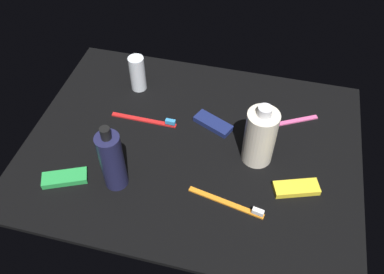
{
  "coord_description": "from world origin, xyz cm",
  "views": [
    {
      "loc": [
        -15.75,
        63.76,
        77.75
      ],
      "look_at": [
        0.0,
        0.0,
        3.0
      ],
      "focal_mm": 37.42,
      "sensor_mm": 36.0,
      "label": 1
    }
  ],
  "objects_px": {
    "lotion_bottle": "(112,160)",
    "toothbrush_red": "(148,120)",
    "snack_bar_yellow": "(296,188)",
    "bodywash_bottle": "(260,136)",
    "deodorant_stick": "(137,73)",
    "snack_bar_green": "(65,178)",
    "toothbrush_pink": "(282,122)",
    "snack_bar_navy": "(213,123)",
    "toothbrush_orange": "(230,203)"
  },
  "relations": [
    {
      "from": "lotion_bottle",
      "to": "toothbrush_orange",
      "type": "height_order",
      "value": "lotion_bottle"
    },
    {
      "from": "bodywash_bottle",
      "to": "toothbrush_pink",
      "type": "distance_m",
      "value": 0.15
    },
    {
      "from": "bodywash_bottle",
      "to": "toothbrush_orange",
      "type": "relative_size",
      "value": 0.95
    },
    {
      "from": "toothbrush_red",
      "to": "snack_bar_yellow",
      "type": "bearing_deg",
      "value": 162.41
    },
    {
      "from": "lotion_bottle",
      "to": "snack_bar_navy",
      "type": "distance_m",
      "value": 0.3
    },
    {
      "from": "toothbrush_orange",
      "to": "bodywash_bottle",
      "type": "bearing_deg",
      "value": -103.72
    },
    {
      "from": "snack_bar_yellow",
      "to": "snack_bar_green",
      "type": "bearing_deg",
      "value": -8.47
    },
    {
      "from": "toothbrush_orange",
      "to": "toothbrush_pink",
      "type": "bearing_deg",
      "value": -107.63
    },
    {
      "from": "lotion_bottle",
      "to": "toothbrush_pink",
      "type": "relative_size",
      "value": 1.12
    },
    {
      "from": "bodywash_bottle",
      "to": "snack_bar_green",
      "type": "xyz_separation_m",
      "value": [
        0.43,
        0.18,
        -0.07
      ]
    },
    {
      "from": "toothbrush_pink",
      "to": "snack_bar_yellow",
      "type": "bearing_deg",
      "value": 104.17
    },
    {
      "from": "toothbrush_pink",
      "to": "snack_bar_green",
      "type": "distance_m",
      "value": 0.57
    },
    {
      "from": "bodywash_bottle",
      "to": "lotion_bottle",
      "type": "bearing_deg",
      "value": 26.73
    },
    {
      "from": "toothbrush_orange",
      "to": "toothbrush_pink",
      "type": "xyz_separation_m",
      "value": [
        -0.09,
        -0.28,
        0.0
      ]
    },
    {
      "from": "deodorant_stick",
      "to": "toothbrush_pink",
      "type": "xyz_separation_m",
      "value": [
        -0.42,
        0.05,
        -0.05
      ]
    },
    {
      "from": "toothbrush_red",
      "to": "snack_bar_yellow",
      "type": "xyz_separation_m",
      "value": [
        -0.4,
        0.13,
        0.0
      ]
    },
    {
      "from": "lotion_bottle",
      "to": "deodorant_stick",
      "type": "distance_m",
      "value": 0.33
    },
    {
      "from": "lotion_bottle",
      "to": "deodorant_stick",
      "type": "relative_size",
      "value": 1.76
    },
    {
      "from": "toothbrush_pink",
      "to": "snack_bar_navy",
      "type": "xyz_separation_m",
      "value": [
        0.18,
        0.05,
        0.0
      ]
    },
    {
      "from": "deodorant_stick",
      "to": "snack_bar_yellow",
      "type": "distance_m",
      "value": 0.53
    },
    {
      "from": "snack_bar_yellow",
      "to": "bodywash_bottle",
      "type": "bearing_deg",
      "value": -56.39
    },
    {
      "from": "toothbrush_orange",
      "to": "snack_bar_navy",
      "type": "height_order",
      "value": "toothbrush_orange"
    },
    {
      "from": "toothbrush_orange",
      "to": "snack_bar_green",
      "type": "distance_m",
      "value": 0.39
    },
    {
      "from": "snack_bar_green",
      "to": "toothbrush_red",
      "type": "bearing_deg",
      "value": -143.04
    },
    {
      "from": "snack_bar_navy",
      "to": "snack_bar_yellow",
      "type": "distance_m",
      "value": 0.28
    },
    {
      "from": "deodorant_stick",
      "to": "snack_bar_navy",
      "type": "xyz_separation_m",
      "value": [
        -0.24,
        0.1,
        -0.05
      ]
    },
    {
      "from": "lotion_bottle",
      "to": "snack_bar_navy",
      "type": "xyz_separation_m",
      "value": [
        -0.18,
        -0.23,
        -0.07
      ]
    },
    {
      "from": "lotion_bottle",
      "to": "snack_bar_navy",
      "type": "height_order",
      "value": "lotion_bottle"
    },
    {
      "from": "toothbrush_red",
      "to": "toothbrush_pink",
      "type": "distance_m",
      "value": 0.36
    },
    {
      "from": "bodywash_bottle",
      "to": "toothbrush_red",
      "type": "bearing_deg",
      "value": -9.43
    },
    {
      "from": "snack_bar_green",
      "to": "snack_bar_yellow",
      "type": "height_order",
      "value": "same"
    },
    {
      "from": "toothbrush_pink",
      "to": "toothbrush_orange",
      "type": "bearing_deg",
      "value": 72.37
    },
    {
      "from": "bodywash_bottle",
      "to": "snack_bar_yellow",
      "type": "bearing_deg",
      "value": 142.9
    },
    {
      "from": "bodywash_bottle",
      "to": "snack_bar_yellow",
      "type": "height_order",
      "value": "bodywash_bottle"
    },
    {
      "from": "deodorant_stick",
      "to": "toothbrush_red",
      "type": "bearing_deg",
      "value": 118.23
    },
    {
      "from": "lotion_bottle",
      "to": "snack_bar_green",
      "type": "xyz_separation_m",
      "value": [
        0.12,
        0.02,
        -0.07
      ]
    },
    {
      "from": "snack_bar_green",
      "to": "toothbrush_orange",
      "type": "bearing_deg",
      "value": 160.34
    },
    {
      "from": "deodorant_stick",
      "to": "snack_bar_yellow",
      "type": "height_order",
      "value": "deodorant_stick"
    },
    {
      "from": "lotion_bottle",
      "to": "toothbrush_red",
      "type": "bearing_deg",
      "value": -92.61
    },
    {
      "from": "toothbrush_orange",
      "to": "snack_bar_green",
      "type": "height_order",
      "value": "toothbrush_orange"
    },
    {
      "from": "bodywash_bottle",
      "to": "toothbrush_pink",
      "type": "xyz_separation_m",
      "value": [
        -0.05,
        -0.13,
        -0.07
      ]
    },
    {
      "from": "toothbrush_red",
      "to": "snack_bar_green",
      "type": "height_order",
      "value": "toothbrush_red"
    },
    {
      "from": "deodorant_stick",
      "to": "snack_bar_green",
      "type": "distance_m",
      "value": 0.36
    },
    {
      "from": "lotion_bottle",
      "to": "toothbrush_orange",
      "type": "relative_size",
      "value": 1.03
    },
    {
      "from": "toothbrush_orange",
      "to": "snack_bar_yellow",
      "type": "distance_m",
      "value": 0.16
    },
    {
      "from": "toothbrush_pink",
      "to": "snack_bar_green",
      "type": "height_order",
      "value": "toothbrush_pink"
    },
    {
      "from": "toothbrush_red",
      "to": "snack_bar_green",
      "type": "xyz_separation_m",
      "value": [
        0.13,
        0.23,
        0.0
      ]
    },
    {
      "from": "bodywash_bottle",
      "to": "snack_bar_green",
      "type": "relative_size",
      "value": 1.64
    },
    {
      "from": "snack_bar_navy",
      "to": "toothbrush_red",
      "type": "bearing_deg",
      "value": 33.42
    },
    {
      "from": "toothbrush_red",
      "to": "toothbrush_orange",
      "type": "bearing_deg",
      "value": 142.15
    }
  ]
}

